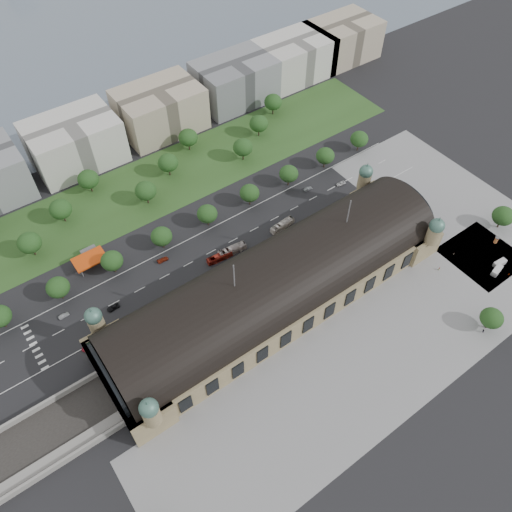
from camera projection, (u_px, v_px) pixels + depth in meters
ground at (276, 300)px, 208.62m from camera, size 900.00×900.00×0.00m
station at (277, 285)px, 200.73m from camera, size 150.00×48.40×44.30m
track_cutting at (17, 462)px, 165.69m from camera, size 70.00×24.00×3.10m
plaza_south at (367, 364)px, 189.49m from camera, size 190.00×48.00×0.12m
plaza_east at (441, 200)px, 247.24m from camera, size 56.00×100.00×0.12m
road_slab at (188, 264)px, 220.88m from camera, size 260.00×26.00×0.10m
grass_belt at (141, 191)px, 251.35m from camera, size 300.00×45.00×0.10m
petrol_station at (90, 256)px, 220.09m from camera, size 14.00×13.00×5.05m
lake at (29, 27)px, 363.54m from camera, size 700.00×320.00×0.08m
office_3 at (75, 142)px, 257.31m from camera, size 45.00×32.00×24.00m
office_4 at (160, 110)px, 276.05m from camera, size 45.00×32.00×24.00m
office_5 at (235, 81)px, 294.80m from camera, size 45.00×32.00×24.00m
office_6 at (294, 58)px, 311.67m from camera, size 45.00×32.00×24.00m
office_7 at (342, 40)px, 326.67m from camera, size 45.00×32.00×24.00m
tree_row_2 at (58, 287)px, 203.48m from camera, size 9.60×9.60×11.52m
tree_row_3 at (112, 261)px, 212.48m from camera, size 9.60×9.60×11.52m
tree_row_4 at (161, 236)px, 221.48m from camera, size 9.60×9.60×11.52m
tree_row_5 at (207, 214)px, 230.47m from camera, size 9.60×9.60×11.52m
tree_row_6 at (250, 193)px, 239.47m from camera, size 9.60×9.60×11.52m
tree_row_7 at (289, 174)px, 248.47m from camera, size 9.60×9.60×11.52m
tree_row_8 at (325, 156)px, 257.47m from camera, size 9.60×9.60×11.52m
tree_row_9 at (359, 139)px, 266.47m from camera, size 9.60×9.60×11.52m
tree_belt_3 at (29, 243)px, 218.22m from camera, size 10.40×10.40×12.48m
tree_belt_4 at (61, 209)px, 231.59m from camera, size 10.40×10.40×12.48m
tree_belt_5 at (88, 179)px, 244.95m from camera, size 10.40×10.40×12.48m
tree_belt_6 at (146, 191)px, 239.60m from camera, size 10.40×10.40×12.48m
tree_belt_7 at (168, 163)px, 252.96m from camera, size 10.40×10.40×12.48m
tree_belt_8 at (188, 138)px, 266.32m from camera, size 10.40×10.40×12.48m
tree_belt_9 at (243, 147)px, 260.97m from camera, size 10.40×10.40×12.48m
tree_belt_10 at (259, 124)px, 274.33m from camera, size 10.40×10.40×12.48m
tree_belt_11 at (273, 102)px, 287.69m from camera, size 10.40×10.40×12.48m
tree_plaza_ne at (503, 216)px, 229.61m from camera, size 10.00×10.00×11.69m
tree_plaza_s at (492, 318)px, 194.70m from camera, size 9.00×9.00×10.64m
traffic_car_1 at (64, 316)px, 202.64m from camera, size 4.31×1.74×1.39m
traffic_car_2 at (113, 307)px, 205.19m from camera, size 5.30×2.62×1.45m
traffic_car_3 at (163, 260)px, 221.51m from camera, size 5.22×2.29×1.49m
traffic_car_5 at (308, 189)px, 251.16m from camera, size 4.74×1.93×1.53m
traffic_car_6 at (341, 184)px, 253.79m from camera, size 5.14×2.71×1.38m
parked_car_0 at (134, 329)px, 198.56m from camera, size 4.80×4.38×1.59m
parked_car_1 at (87, 346)px, 193.63m from camera, size 5.76×4.30×1.46m
parked_car_2 at (159, 307)px, 205.36m from camera, size 5.63×3.79×1.52m
parked_car_3 at (124, 335)px, 196.75m from camera, size 4.36×3.79×1.42m
parked_car_4 at (130, 326)px, 199.33m from camera, size 5.18×3.98×1.64m
parked_car_5 at (197, 293)px, 209.85m from camera, size 6.37×5.25×1.62m
parked_car_6 at (171, 300)px, 207.53m from camera, size 5.04×4.06×1.37m
bus_west at (220, 257)px, 221.25m from camera, size 12.23×3.84×3.35m
bus_mid at (232, 250)px, 223.65m from camera, size 13.82×4.50×3.78m
bus_east at (282, 225)px, 233.55m from camera, size 13.33×4.22×3.65m
van_east at (499, 264)px, 219.44m from camera, size 6.22×2.95×2.61m
van_south at (496, 271)px, 216.70m from camera, size 6.58×3.65×2.69m
advertising_column at (496, 240)px, 227.55m from camera, size 1.88×1.88×3.58m
pedestrian_0 at (439, 269)px, 218.04m from camera, size 0.87×0.57×1.68m
pedestrian_2 at (454, 254)px, 223.61m from camera, size 0.80×0.93×1.66m
pedestrian_3 at (509, 274)px, 216.05m from camera, size 1.16×0.68×1.88m
pedestrian_4 at (483, 331)px, 197.72m from camera, size 1.07×1.32×1.88m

